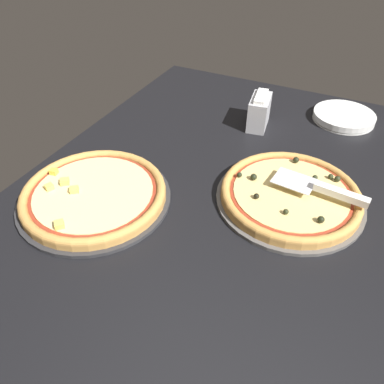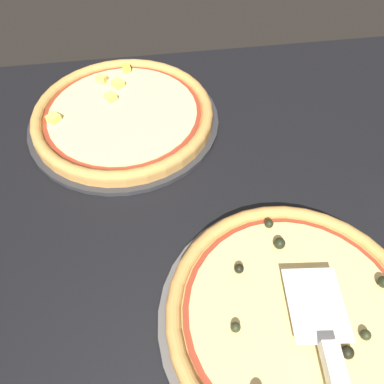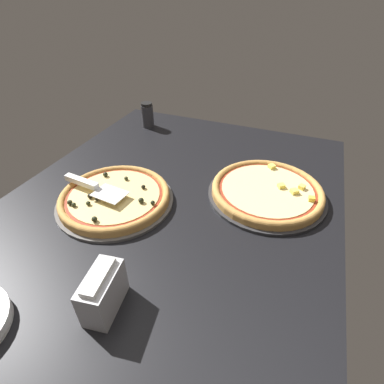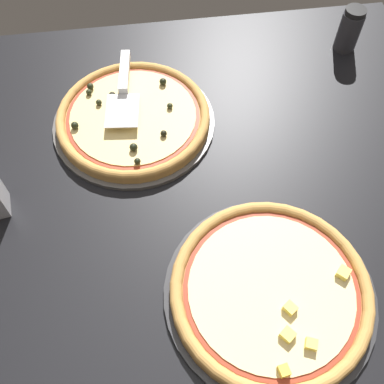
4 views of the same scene
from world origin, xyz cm
name	(u,v)px [view 1 (image 1 of 4)]	position (x,y,z in cm)	size (l,w,h in cm)	color
ground_plane	(224,196)	(0.00, 0.00, -1.80)	(147.68, 110.75, 3.60)	black
pizza_pan_front	(289,199)	(3.93, -17.12, 0.50)	(39.21, 39.21, 1.00)	#565451
pizza_front	(290,194)	(3.95, -17.12, 2.50)	(36.85, 36.85, 4.08)	#C68E47
pizza_pan_back	(95,199)	(-18.81, 29.79, 0.50)	(40.68, 40.68, 1.00)	#2D2D30
pizza_back	(94,193)	(-18.83, 29.83, 2.46)	(38.24, 38.24, 3.59)	#C68E47
serving_spatula	(329,191)	(5.23, -26.13, 5.86)	(8.74, 24.64, 2.00)	silver
plate_stack	(344,117)	(55.48, -23.03, 1.40)	(21.32, 21.32, 2.80)	white
napkin_holder	(259,111)	(38.28, 3.20, 5.50)	(13.15, 7.97, 11.61)	#B2B2B7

